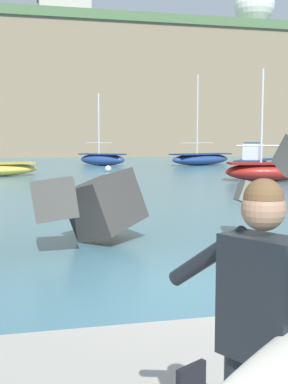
{
  "coord_description": "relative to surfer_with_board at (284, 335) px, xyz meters",
  "views": [
    {
      "loc": [
        -2.33,
        -6.76,
        2.19
      ],
      "look_at": [
        -0.63,
        0.5,
        1.4
      ],
      "focal_mm": 45.96,
      "sensor_mm": 36.0,
      "label": 1
    }
  ],
  "objects": [
    {
      "name": "ground_plane",
      "position": [
        1.18,
        4.74,
        -1.28
      ],
      "size": [
        400.0,
        400.0,
        0.0
      ],
      "primitive_type": "plane",
      "color": "#42707F"
    },
    {
      "name": "breakwater_jetty",
      "position": [
        1.72,
        6.58,
        -0.13
      ],
      "size": [
        30.8,
        6.53,
        2.57
      ],
      "color": "slate",
      "rests_on": "ground"
    },
    {
      "name": "surfer_with_board",
      "position": [
        0.0,
        0.0,
        0.0
      ],
      "size": [
        2.0,
        1.51,
        1.78
      ],
      "color": "black",
      "rests_on": "walkway_path"
    },
    {
      "name": "boat_near_right",
      "position": [
        11.16,
        21.89,
        -0.72
      ],
      "size": [
        4.68,
        2.72,
        5.89
      ],
      "color": "maroon",
      "rests_on": "ground"
    },
    {
      "name": "boat_mid_right",
      "position": [
        13.42,
        38.49,
        -0.71
      ],
      "size": [
        6.61,
        4.37,
        7.73
      ],
      "color": "navy",
      "rests_on": "ground"
    },
    {
      "name": "boat_far_centre",
      "position": [
        4.97,
        39.85,
        -0.7
      ],
      "size": [
        4.27,
        4.13,
        6.15
      ],
      "color": "navy",
      "rests_on": "ground"
    },
    {
      "name": "boat_far_right",
      "position": [
        14.23,
        29.83,
        -0.64
      ],
      "size": [
        4.98,
        5.72,
        2.05
      ],
      "color": "navy",
      "rests_on": "ground"
    },
    {
      "name": "mooring_buoy_inner",
      "position": [
        4.16,
        31.5,
        -1.06
      ],
      "size": [
        0.44,
        0.44,
        0.44
      ],
      "color": "silver",
      "rests_on": "ground"
    },
    {
      "name": "mooring_buoy_middle",
      "position": [
        11.98,
        27.27,
        -1.06
      ],
      "size": [
        0.44,
        0.44,
        0.44
      ],
      "color": "silver",
      "rests_on": "ground"
    },
    {
      "name": "headland_bluff",
      "position": [
        4.26,
        76.19,
        7.9
      ],
      "size": [
        87.36,
        32.04,
        18.3
      ],
      "color": "#847056",
      "rests_on": "ground"
    },
    {
      "name": "radar_dome",
      "position": [
        35.74,
        75.54,
        22.16
      ],
      "size": [
        6.65,
        6.65,
        9.34
      ],
      "color": "silver",
      "rests_on": "headland_bluff"
    },
    {
      "name": "station_building_west",
      "position": [
        4.1,
        69.61,
        19.03
      ],
      "size": [
        7.25,
        7.42,
        3.98
      ],
      "color": "#B2ADA3",
      "rests_on": "headland_bluff"
    }
  ]
}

